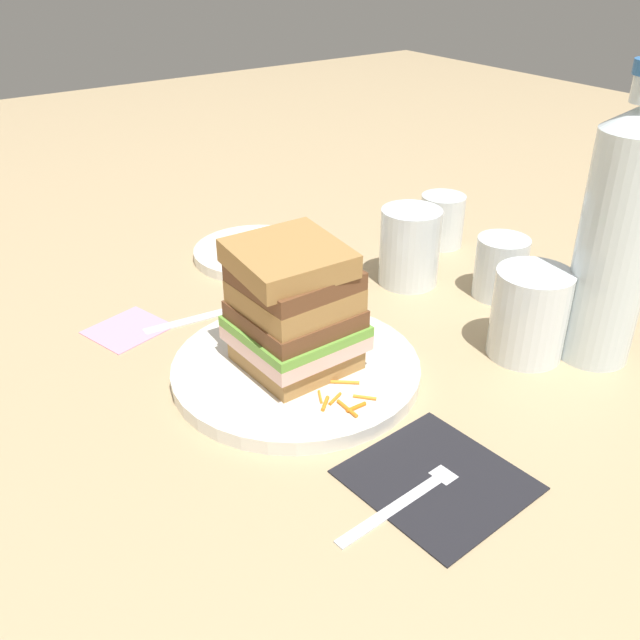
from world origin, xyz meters
name	(u,v)px	position (x,y,z in m)	size (l,w,h in m)	color
ground_plane	(283,370)	(0.00, 0.00, 0.00)	(3.00, 3.00, 0.00)	tan
main_plate	(296,369)	(0.02, 0.01, 0.01)	(0.25, 0.25, 0.02)	white
sandwich	(294,308)	(0.02, 0.01, 0.08)	(0.11, 0.11, 0.13)	#A87A42
carrot_shred_0	(267,331)	(-0.05, 0.01, 0.02)	(0.00, 0.00, 0.03)	orange
carrot_shred_1	(265,323)	(-0.07, 0.02, 0.02)	(0.00, 0.00, 0.03)	orange
carrot_shred_2	(261,333)	(-0.05, 0.01, 0.02)	(0.00, 0.00, 0.03)	orange
carrot_shred_3	(243,335)	(-0.06, -0.01, 0.02)	(0.00, 0.00, 0.02)	orange
carrot_shred_4	(249,339)	(-0.05, -0.01, 0.02)	(0.00, 0.00, 0.03)	orange
carrot_shred_5	(251,335)	(-0.06, -0.01, 0.02)	(0.00, 0.00, 0.02)	orange
carrot_shred_6	(252,333)	(-0.06, 0.00, 0.02)	(0.00, 0.00, 0.03)	orange
carrot_shred_7	(247,324)	(-0.08, 0.00, 0.02)	(0.00, 0.00, 0.03)	orange
carrot_shred_8	(320,397)	(0.08, -0.01, 0.02)	(0.00, 0.00, 0.02)	orange
carrot_shred_9	(332,400)	(0.09, 0.00, 0.02)	(0.00, 0.00, 0.02)	orange
carrot_shred_10	(356,407)	(0.11, 0.01, 0.02)	(0.00, 0.00, 0.02)	orange
carrot_shred_11	(365,397)	(0.10, 0.02, 0.02)	(0.00, 0.00, 0.02)	orange
carrot_shred_12	(348,408)	(0.11, 0.00, 0.02)	(0.00, 0.00, 0.03)	orange
carrot_shred_13	(345,382)	(0.07, 0.02, 0.02)	(0.00, 0.00, 0.03)	orange
carrot_shred_14	(325,404)	(0.09, -0.01, 0.02)	(0.00, 0.00, 0.02)	orange
napkin_dark	(437,479)	(0.21, 0.01, 0.00)	(0.13, 0.13, 0.00)	black
fork	(419,489)	(0.22, -0.01, 0.00)	(0.03, 0.17, 0.00)	silver
knife	(221,312)	(-0.15, 0.01, 0.00)	(0.04, 0.20, 0.00)	silver
juice_glass	(529,317)	(0.12, 0.23, 0.04)	(0.08, 0.08, 0.10)	white
water_bottle	(617,236)	(0.17, 0.29, 0.14)	(0.07, 0.07, 0.30)	silver
empty_tumbler_0	(410,247)	(-0.08, 0.24, 0.05)	(0.08, 0.08, 0.10)	silver
empty_tumbler_1	(501,267)	(0.01, 0.31, 0.04)	(0.06, 0.06, 0.08)	silver
empty_tumbler_2	(442,220)	(-0.14, 0.36, 0.04)	(0.06, 0.06, 0.07)	silver
side_plate	(256,252)	(-0.26, 0.12, 0.01)	(0.17, 0.17, 0.01)	white
napkin_pink	(128,329)	(-0.17, -0.10, 0.00)	(0.07, 0.08, 0.00)	pink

